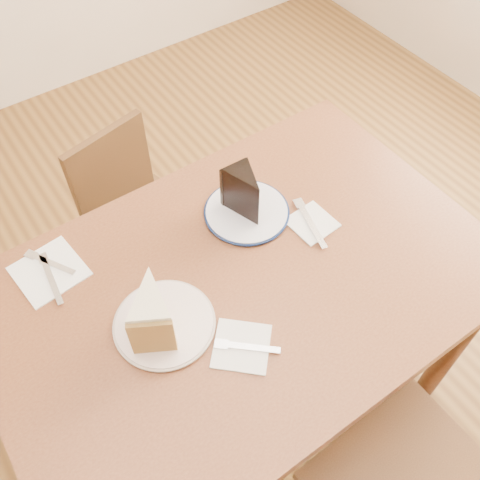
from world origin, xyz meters
The scene contains 14 objects.
ground centered at (0.00, 0.00, 0.00)m, with size 4.00×4.00×0.00m, color #492E13.
table centered at (0.00, 0.00, 0.65)m, with size 1.20×0.80×0.75m.
chair_far centered at (-0.02, 0.59, 0.40)m, with size 0.42×0.42×0.72m.
plate_cream centered at (-0.21, 0.00, 0.76)m, with size 0.22×0.22×0.01m, color silver.
plate_navy centered at (0.12, 0.16, 0.76)m, with size 0.21×0.21×0.01m, color white.
carrot_cake centered at (-0.23, 0.01, 0.82)m, with size 0.09×0.13×0.11m, color beige, non-canonical shape.
chocolate_cake centered at (0.12, 0.16, 0.82)m, with size 0.08×0.11×0.12m, color black, non-canonical shape.
napkin_cream centered at (-0.10, -0.14, 0.75)m, with size 0.12×0.12×0.00m, color white.
napkin_navy centered at (0.24, 0.04, 0.75)m, with size 0.11×0.11×0.00m, color white.
napkin_spare centered at (-0.37, 0.28, 0.75)m, with size 0.15×0.15×0.00m, color white.
fork_cream centered at (-0.09, -0.15, 0.76)m, with size 0.01×0.14×0.00m, color silver.
knife_navy centered at (0.24, 0.04, 0.76)m, with size 0.02×0.17×0.00m, color white.
fork_spare centered at (-0.36, 0.30, 0.76)m, with size 0.01×0.14×0.00m, color silver.
knife_spare centered at (-0.37, 0.26, 0.76)m, with size 0.01×0.16×0.00m, color silver.
Camera 1 is at (-0.40, -0.57, 1.81)m, focal length 40.00 mm.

